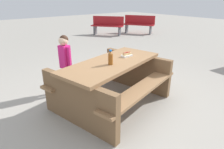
% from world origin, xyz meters
% --- Properties ---
extents(ground_plane, '(30.00, 30.00, 0.00)m').
position_xyz_m(ground_plane, '(0.00, 0.00, 0.00)').
color(ground_plane, gray).
rests_on(ground_plane, ground).
extents(picnic_table, '(2.07, 1.77, 0.75)m').
position_xyz_m(picnic_table, '(0.00, 0.00, 0.44)').
color(picnic_table, olive).
rests_on(picnic_table, ground).
extents(soda_bottle, '(0.07, 0.07, 0.23)m').
position_xyz_m(soda_bottle, '(-0.11, -0.10, 0.86)').
color(soda_bottle, brown).
rests_on(soda_bottle, picnic_table).
extents(hotdog_tray, '(0.19, 0.12, 0.08)m').
position_xyz_m(hotdog_tray, '(0.37, 0.05, 0.78)').
color(hotdog_tray, white).
rests_on(hotdog_tray, picnic_table).
extents(child_in_coat, '(0.19, 0.26, 1.09)m').
position_xyz_m(child_in_coat, '(-0.40, 0.86, 0.70)').
color(child_in_coat, brown).
rests_on(child_in_coat, ground).
extents(park_bench_mid, '(1.21, 1.45, 0.85)m').
position_xyz_m(park_bench_mid, '(3.80, 5.04, 0.45)').
color(park_bench_mid, maroon).
rests_on(park_bench_mid, ground).
extents(park_bench_far, '(1.10, 1.50, 0.85)m').
position_xyz_m(park_bench_far, '(5.26, 4.40, 0.45)').
color(park_bench_far, maroon).
rests_on(park_bench_far, ground).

